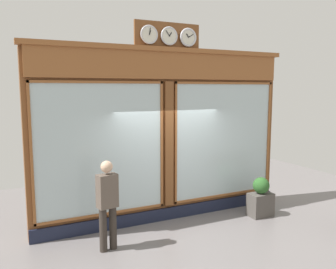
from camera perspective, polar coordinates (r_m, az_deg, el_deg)
shop_facade at (r=7.83m, az=-0.40°, el=0.03°), size 6.09×0.42×4.39m
pedestrian at (r=6.54m, az=-9.93°, el=-10.80°), size 0.40×0.28×1.69m
planter_box at (r=8.58m, az=14.96°, el=-11.08°), size 0.56×0.36×0.55m
planter_shrub at (r=8.45m, az=15.07°, el=-8.09°), size 0.38×0.38×0.38m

